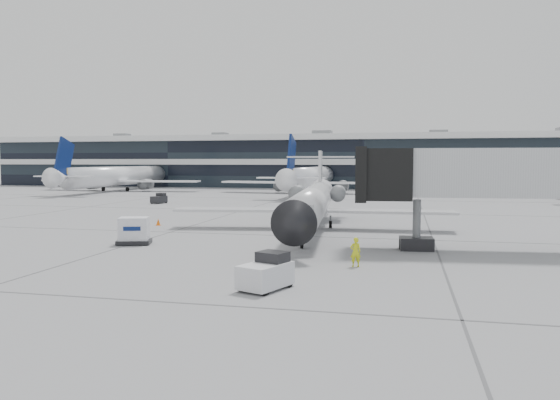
% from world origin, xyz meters
% --- Properties ---
extents(ground, '(220.00, 220.00, 0.00)m').
position_xyz_m(ground, '(0.00, 0.00, 0.00)').
color(ground, gray).
rests_on(ground, ground).
extents(terminal, '(170.00, 22.00, 10.00)m').
position_xyz_m(terminal, '(0.00, 82.00, 5.00)').
color(terminal, black).
rests_on(terminal, ground).
extents(bg_jet_left, '(32.00, 40.00, 9.60)m').
position_xyz_m(bg_jet_left, '(-45.00, 55.00, 0.00)').
color(bg_jet_left, white).
rests_on(bg_jet_left, ground).
extents(bg_jet_center, '(32.00, 40.00, 9.60)m').
position_xyz_m(bg_jet_center, '(-8.00, 55.00, 0.00)').
color(bg_jet_center, white).
rests_on(bg_jet_center, ground).
extents(bg_jet_right, '(32.00, 40.00, 9.60)m').
position_xyz_m(bg_jet_right, '(32.00, 55.00, 0.00)').
color(bg_jet_right, white).
rests_on(bg_jet_right, ground).
extents(regional_jet, '(23.12, 28.88, 6.67)m').
position_xyz_m(regional_jet, '(0.62, 4.30, 2.28)').
color(regional_jet, silver).
rests_on(regional_jet, ground).
extents(jet_bridge, '(20.56, 5.62, 6.60)m').
position_xyz_m(jet_bridge, '(16.16, -3.90, 4.81)').
color(jet_bridge, '#AFB1B4').
rests_on(jet_bridge, ground).
extents(ramp_worker, '(0.66, 0.52, 1.57)m').
position_xyz_m(ramp_worker, '(5.48, -10.96, 0.79)').
color(ramp_worker, yellow).
rests_on(ramp_worker, ground).
extents(baggage_tug, '(2.27, 2.85, 1.58)m').
position_xyz_m(baggage_tug, '(2.12, -16.91, 0.71)').
color(baggage_tug, silver).
rests_on(baggage_tug, ground).
extents(cargo_uld, '(2.56, 2.19, 1.78)m').
position_xyz_m(cargo_uld, '(-9.78, -6.38, 0.90)').
color(cargo_uld, black).
rests_on(cargo_uld, ground).
extents(traffic_cone, '(0.48, 0.48, 0.60)m').
position_xyz_m(traffic_cone, '(-12.96, 4.00, 0.28)').
color(traffic_cone, orange).
rests_on(traffic_cone, ground).
extents(far_tug, '(1.70, 2.38, 1.37)m').
position_xyz_m(far_tug, '(-23.86, 27.20, 0.62)').
color(far_tug, black).
rests_on(far_tug, ground).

